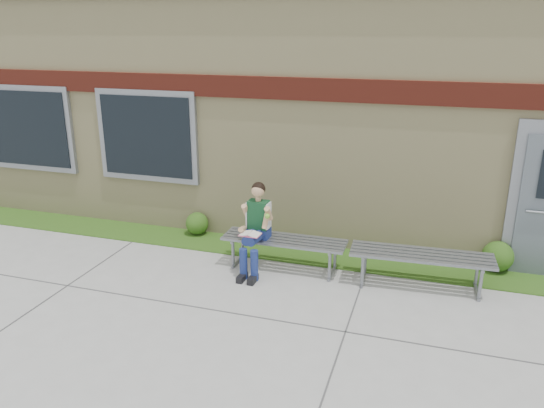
% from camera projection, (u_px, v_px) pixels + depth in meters
% --- Properties ---
extents(ground, '(80.00, 80.00, 0.00)m').
position_uv_depth(ground, '(254.00, 340.00, 6.25)').
color(ground, '#9E9E99').
rests_on(ground, ground).
extents(grass_strip, '(16.00, 0.80, 0.02)m').
position_uv_depth(grass_strip, '(307.00, 254.00, 8.59)').
color(grass_strip, '#255015').
rests_on(grass_strip, ground).
extents(school_building, '(16.20, 6.22, 4.20)m').
position_uv_depth(school_building, '(349.00, 98.00, 10.99)').
color(school_building, beige).
rests_on(school_building, ground).
extents(bench_left, '(1.87, 0.53, 0.49)m').
position_uv_depth(bench_left, '(284.00, 246.00, 8.00)').
color(bench_left, gray).
rests_on(bench_left, ground).
extents(bench_right, '(1.98, 0.64, 0.51)m').
position_uv_depth(bench_right, '(421.00, 261.00, 7.42)').
color(bench_right, gray).
rests_on(bench_right, ground).
extents(girl, '(0.47, 0.79, 1.35)m').
position_uv_depth(girl, '(256.00, 226.00, 7.81)').
color(girl, navy).
rests_on(girl, ground).
extents(shrub_mid, '(0.40, 0.40, 0.40)m').
position_uv_depth(shrub_mid, '(197.00, 223.00, 9.35)').
color(shrub_mid, '#255015').
rests_on(shrub_mid, grass_strip).
extents(shrub_east, '(0.46, 0.46, 0.46)m').
position_uv_depth(shrub_east, '(498.00, 256.00, 7.92)').
color(shrub_east, '#255015').
rests_on(shrub_east, grass_strip).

